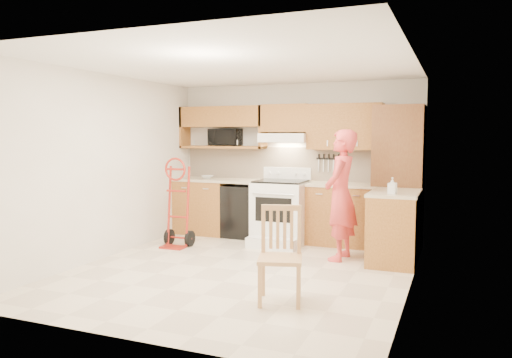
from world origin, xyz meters
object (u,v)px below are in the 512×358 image
Objects in this scene: microwave at (225,137)px; dining_chair at (280,255)px; person at (341,195)px; hand_truck at (176,207)px; range at (279,207)px.

microwave reaches higher than dining_chair.
person is at bearing 68.44° from dining_chair.
microwave is 1.63m from hand_truck.
range is 1.26m from person.
range is at bearing -25.37° from microwave.
person reaches higher than range.
hand_truck is 1.26× the size of dining_chair.
microwave is at bearing 107.86° from dining_chair.
hand_truck is at bearing -82.12° from person.
person is 1.98m from dining_chair.
microwave is 1.61m from range.
person is 1.82× the size of dining_chair.
range is 0.66× the size of person.
range is 2.69m from dining_chair.
microwave is 2.56m from person.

